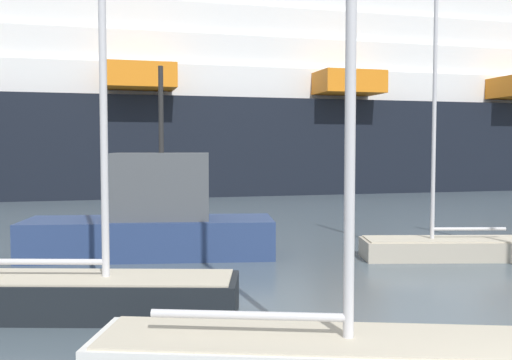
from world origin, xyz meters
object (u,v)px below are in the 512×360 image
object	(u,v)px
sailboat_0	(313,343)
sailboat_3	(82,286)
fishing_boat_1	(154,220)
cruise_ship	(34,90)
sailboat_5	(445,245)

from	to	relation	value
sailboat_0	sailboat_3	size ratio (longest dim) A/B	0.85
fishing_boat_1	cruise_ship	world-z (taller)	cruise_ship
fishing_boat_1	cruise_ship	xyz separation A→B (m)	(-8.58, 30.55, 7.12)
sailboat_3	sailboat_5	distance (m)	11.74
sailboat_0	sailboat_5	bearing A→B (deg)	66.01
sailboat_5	cruise_ship	xyz separation A→B (m)	(-17.82, 32.94, 7.89)
sailboat_3	cruise_ship	size ratio (longest dim) A/B	0.10
sailboat_3	sailboat_5	bearing A→B (deg)	33.66
sailboat_0	cruise_ship	xyz separation A→B (m)	(-10.71, 41.23, 7.80)
sailboat_5	cruise_ship	distance (m)	38.27
sailboat_5	fishing_boat_1	distance (m)	9.58
sailboat_3	fishing_boat_1	xyz separation A→B (m)	(1.74, 6.54, 0.57)
sailboat_0	cruise_ship	world-z (taller)	cruise_ship
sailboat_0	cruise_ship	size ratio (longest dim) A/B	0.08
sailboat_5	sailboat_3	bearing A→B (deg)	31.45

